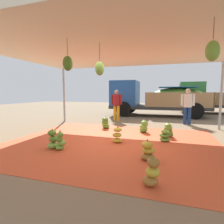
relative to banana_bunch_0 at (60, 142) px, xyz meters
name	(u,v)px	position (x,y,z in m)	size (l,w,h in m)	color
ground_plane	(131,126)	(1.12, 4.19, -0.24)	(40.00, 40.00, 0.00)	#7F6B51
tarp_orange	(112,142)	(1.12, 1.19, -0.24)	(6.51, 5.56, 0.01)	#D1512D
tent_canopy	(111,49)	(1.13, 1.08, 2.61)	(8.00, 7.00, 2.94)	#9EA0A5
banana_bunch_0	(60,142)	(0.00, 0.00, 0.00)	(0.32, 0.32, 0.55)	#6B9E38
banana_bunch_1	(105,123)	(0.16, 3.23, -0.01)	(0.45, 0.42, 0.52)	#518428
banana_bunch_2	(152,173)	(2.55, -1.19, -0.01)	(0.38, 0.36, 0.52)	#996628
banana_bunch_3	(53,140)	(-0.30, 0.08, 0.00)	(0.38, 0.40, 0.55)	#75A83D
banana_bunch_4	(144,127)	(1.89, 2.91, -0.01)	(0.42, 0.43, 0.51)	#518428
banana_bunch_5	(148,151)	(2.36, 0.00, -0.03)	(0.47, 0.47, 0.48)	#996628
banana_bunch_6	(169,131)	(2.83, 2.43, -0.01)	(0.40, 0.38, 0.53)	#518428
banana_bunch_7	(165,136)	(2.71, 1.76, -0.06)	(0.37, 0.36, 0.44)	#6B9E38
banana_bunch_8	(117,136)	(1.28, 1.19, -0.02)	(0.43, 0.44, 0.53)	gold
cargo_truck_main	(155,98)	(1.95, 8.53, 0.99)	(6.44, 2.66, 2.40)	#2D2D2D
cargo_truck_far	(219,98)	(6.55, 11.47, 0.97)	(6.29, 2.54, 2.40)	#2D2D2D
worker_0	(116,103)	(0.02, 5.53, 0.77)	(0.64, 0.39, 1.74)	orange
worker_1	(188,104)	(3.71, 5.43, 0.79)	(0.65, 0.40, 1.77)	navy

